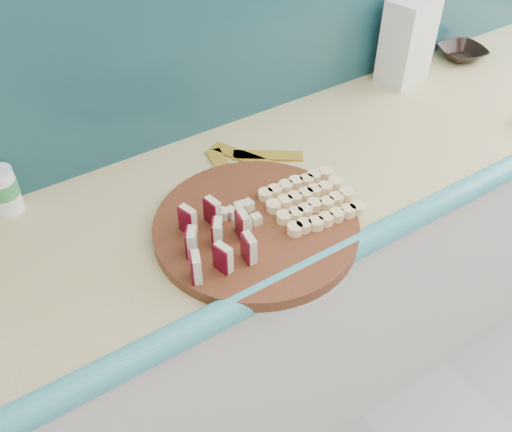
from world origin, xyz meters
name	(u,v)px	position (x,y,z in m)	size (l,w,h in m)	color
kitchen_counter	(343,258)	(0.10, 1.50, 0.46)	(2.20, 0.63, 0.91)	silver
backsplash	(301,16)	(0.10, 1.79, 1.16)	(2.20, 0.02, 0.50)	teal
cutting_board	(256,227)	(-0.33, 1.36, 0.92)	(0.46, 0.46, 0.03)	#4B2110
apple_wedges	(215,238)	(-0.44, 1.34, 0.97)	(0.17, 0.19, 0.06)	beige
apple_chunks	(244,223)	(-0.36, 1.36, 0.95)	(0.06, 0.07, 0.02)	beige
banana_slices	(310,200)	(-0.19, 1.34, 0.95)	(0.21, 0.19, 0.02)	#F3D794
brown_bowl	(461,53)	(0.71, 1.69, 0.93)	(0.15, 0.15, 0.04)	black
flour_bag	(408,40)	(0.44, 1.70, 1.04)	(0.15, 0.11, 0.26)	white
canister	(3,190)	(-0.77, 1.74, 0.97)	(0.07, 0.07, 0.11)	white
banana_peel	(245,160)	(-0.21, 1.60, 0.91)	(0.25, 0.21, 0.01)	gold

